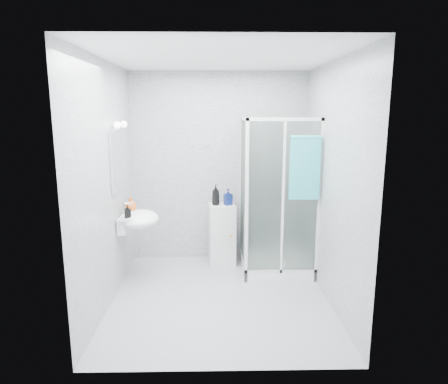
{
  "coord_description": "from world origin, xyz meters",
  "views": [
    {
      "loc": [
        -0.04,
        -4.19,
        2.07
      ],
      "look_at": [
        0.05,
        0.35,
        1.15
      ],
      "focal_mm": 32.0,
      "sensor_mm": 36.0,
      "label": 1
    }
  ],
  "objects_px": {
    "wall_basin": "(137,220)",
    "soap_dispenser_black": "(128,211)",
    "hand_towel": "(305,166)",
    "shampoo_bottle_a": "(216,195)",
    "soap_dispenser_orange": "(131,204)",
    "shower_enclosure": "(271,238)",
    "shampoo_bottle_b": "(228,197)",
    "storage_cabinet": "(222,235)"
  },
  "relations": [
    {
      "from": "soap_dispenser_orange",
      "to": "hand_towel",
      "type": "bearing_deg",
      "value": -6.45
    },
    {
      "from": "storage_cabinet",
      "to": "soap_dispenser_black",
      "type": "xyz_separation_m",
      "value": [
        -1.1,
        -0.74,
        0.52
      ]
    },
    {
      "from": "wall_basin",
      "to": "storage_cabinet",
      "type": "xyz_separation_m",
      "value": [
        1.02,
        0.58,
        -0.38
      ]
    },
    {
      "from": "hand_towel",
      "to": "shampoo_bottle_a",
      "type": "distance_m",
      "value": 1.31
    },
    {
      "from": "shampoo_bottle_a",
      "to": "shower_enclosure",
      "type": "bearing_deg",
      "value": -19.57
    },
    {
      "from": "wall_basin",
      "to": "soap_dispenser_black",
      "type": "distance_m",
      "value": 0.23
    },
    {
      "from": "shower_enclosure",
      "to": "shampoo_bottle_b",
      "type": "bearing_deg",
      "value": 154.95
    },
    {
      "from": "hand_towel",
      "to": "storage_cabinet",
      "type": "bearing_deg",
      "value": 144.87
    },
    {
      "from": "soap_dispenser_orange",
      "to": "shower_enclosure",
      "type": "bearing_deg",
      "value": 5.4
    },
    {
      "from": "storage_cabinet",
      "to": "soap_dispenser_orange",
      "type": "relative_size",
      "value": 4.68
    },
    {
      "from": "shower_enclosure",
      "to": "soap_dispenser_black",
      "type": "relative_size",
      "value": 12.79
    },
    {
      "from": "wall_basin",
      "to": "hand_towel",
      "type": "height_order",
      "value": "hand_towel"
    },
    {
      "from": "storage_cabinet",
      "to": "shower_enclosure",
      "type": "bearing_deg",
      "value": -28.44
    },
    {
      "from": "shampoo_bottle_a",
      "to": "shampoo_bottle_b",
      "type": "bearing_deg",
      "value": 0.98
    },
    {
      "from": "shower_enclosure",
      "to": "soap_dispenser_orange",
      "type": "relative_size",
      "value": 11.15
    },
    {
      "from": "soap_dispenser_orange",
      "to": "soap_dispenser_black",
      "type": "bearing_deg",
      "value": -85.0
    },
    {
      "from": "shampoo_bottle_b",
      "to": "storage_cabinet",
      "type": "bearing_deg",
      "value": 173.61
    },
    {
      "from": "shower_enclosure",
      "to": "shampoo_bottle_a",
      "type": "bearing_deg",
      "value": 160.43
    },
    {
      "from": "wall_basin",
      "to": "hand_towel",
      "type": "distance_m",
      "value": 2.08
    },
    {
      "from": "storage_cabinet",
      "to": "soap_dispenser_orange",
      "type": "distance_m",
      "value": 1.32
    },
    {
      "from": "storage_cabinet",
      "to": "shampoo_bottle_a",
      "type": "xyz_separation_m",
      "value": [
        -0.08,
        -0.01,
        0.56
      ]
    },
    {
      "from": "soap_dispenser_black",
      "to": "hand_towel",
      "type": "bearing_deg",
      "value": 1.98
    },
    {
      "from": "shampoo_bottle_a",
      "to": "soap_dispenser_black",
      "type": "height_order",
      "value": "shampoo_bottle_a"
    },
    {
      "from": "wall_basin",
      "to": "soap_dispenser_black",
      "type": "relative_size",
      "value": 3.58
    },
    {
      "from": "wall_basin",
      "to": "hand_towel",
      "type": "xyz_separation_m",
      "value": [
        1.97,
        -0.09,
        0.65
      ]
    },
    {
      "from": "wall_basin",
      "to": "soap_dispenser_black",
      "type": "bearing_deg",
      "value": -116.54
    },
    {
      "from": "wall_basin",
      "to": "storage_cabinet",
      "type": "relative_size",
      "value": 0.67
    },
    {
      "from": "hand_towel",
      "to": "soap_dispenser_black",
      "type": "distance_m",
      "value": 2.11
    },
    {
      "from": "wall_basin",
      "to": "shampoo_bottle_b",
      "type": "distance_m",
      "value": 1.25
    },
    {
      "from": "shower_enclosure",
      "to": "shampoo_bottle_a",
      "type": "distance_m",
      "value": 0.93
    },
    {
      "from": "shampoo_bottle_a",
      "to": "soap_dispenser_orange",
      "type": "xyz_separation_m",
      "value": [
        -1.04,
        -0.42,
        -0.03
      ]
    },
    {
      "from": "hand_towel",
      "to": "soap_dispenser_black",
      "type": "height_order",
      "value": "hand_towel"
    },
    {
      "from": "shower_enclosure",
      "to": "wall_basin",
      "type": "bearing_deg",
      "value": -169.19
    },
    {
      "from": "shower_enclosure",
      "to": "shampoo_bottle_a",
      "type": "relative_size",
      "value": 7.23
    },
    {
      "from": "shampoo_bottle_b",
      "to": "soap_dispenser_orange",
      "type": "bearing_deg",
      "value": -160.68
    },
    {
      "from": "wall_basin",
      "to": "shampoo_bottle_a",
      "type": "xyz_separation_m",
      "value": [
        0.94,
        0.57,
        0.18
      ]
    },
    {
      "from": "storage_cabinet",
      "to": "soap_dispenser_black",
      "type": "bearing_deg",
      "value": -151.71
    },
    {
      "from": "shower_enclosure",
      "to": "soap_dispenser_orange",
      "type": "distance_m",
      "value": 1.84
    },
    {
      "from": "hand_towel",
      "to": "soap_dispenser_orange",
      "type": "xyz_separation_m",
      "value": [
        -2.08,
        0.23,
        -0.49
      ]
    },
    {
      "from": "wall_basin",
      "to": "shampoo_bottle_a",
      "type": "height_order",
      "value": "shampoo_bottle_a"
    },
    {
      "from": "shampoo_bottle_a",
      "to": "soap_dispenser_black",
      "type": "xyz_separation_m",
      "value": [
        -1.02,
        -0.73,
        -0.04
      ]
    },
    {
      "from": "soap_dispenser_black",
      "to": "wall_basin",
      "type": "bearing_deg",
      "value": 63.46
    }
  ]
}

